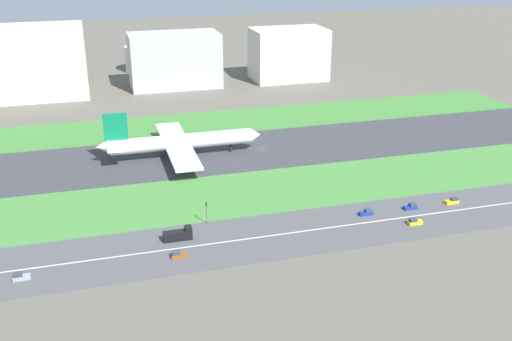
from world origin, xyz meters
TOP-DOWN VIEW (x-y plane):
  - ground_plane at (0.00, 0.00)m, footprint 800.00×800.00m
  - runway at (0.00, 0.00)m, footprint 280.00×46.00m
  - grass_median_north at (0.00, 41.00)m, footprint 280.00×36.00m
  - grass_median_south at (0.00, -41.00)m, footprint 280.00×36.00m
  - highway at (0.00, -73.00)m, footprint 280.00×28.00m
  - highway_centerline at (0.00, -73.00)m, footprint 266.00×0.50m
  - airliner at (-34.63, 0.00)m, footprint 65.00×56.00m
  - car_6 at (29.78, -68.00)m, footprint 4.40×1.80m
  - car_3 at (-47.23, -78.00)m, footprint 4.40×1.80m
  - car_4 at (45.02, -68.00)m, footprint 4.40×1.80m
  - car_5 at (-88.11, -78.00)m, footprint 4.40×1.80m
  - car_1 at (14.14, -68.00)m, footprint 4.40×1.80m
  - car_0 at (25.39, -78.00)m, footprint 4.40×1.80m
  - truck_0 at (-45.57, -68.00)m, footprint 8.40×2.50m
  - traffic_light at (-35.60, -60.01)m, footprint 0.36×0.50m
  - terminal_building at (-90.00, 114.00)m, footprint 48.25×35.95m
  - hangar_building at (-17.81, 114.00)m, footprint 50.03×25.44m
  - office_tower at (49.81, 114.00)m, footprint 42.94×27.45m
  - fuel_tank_west at (-29.66, 159.00)m, footprint 25.10×25.10m
  - fuel_tank_centre at (2.04, 159.00)m, footprint 23.50×23.50m

SIDE VIEW (x-z plane):
  - ground_plane at x=0.00m, z-range 0.00..0.00m
  - runway at x=0.00m, z-range 0.00..0.10m
  - grass_median_north at x=0.00m, z-range 0.00..0.10m
  - grass_median_south at x=0.00m, z-range 0.00..0.10m
  - highway at x=0.00m, z-range 0.00..0.10m
  - highway_centerline at x=0.00m, z-range 0.10..0.11m
  - car_6 at x=29.78m, z-range -0.08..1.92m
  - car_3 at x=-47.23m, z-range -0.08..1.92m
  - car_4 at x=45.02m, z-range -0.08..1.92m
  - car_5 at x=-88.11m, z-range -0.08..1.92m
  - car_1 at x=14.14m, z-range -0.08..1.92m
  - car_0 at x=25.39m, z-range -0.08..1.92m
  - truck_0 at x=-45.57m, z-range -0.33..3.67m
  - traffic_light at x=-35.60m, z-range 0.69..7.89m
  - airliner at x=-34.63m, z-range -3.62..16.08m
  - fuel_tank_centre at x=2.04m, z-range 0.00..14.64m
  - fuel_tank_west at x=-29.66m, z-range 0.00..15.78m
  - office_tower at x=49.81m, z-range 0.00..29.71m
  - hangar_building at x=-17.81m, z-range 0.00..30.14m
  - terminal_building at x=-90.00m, z-range 0.00..36.70m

